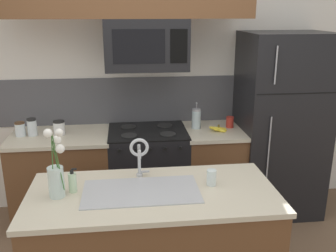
{
  "coord_description": "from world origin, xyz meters",
  "views": [
    {
      "loc": [
        -0.2,
        -2.56,
        2.05
      ],
      "look_at": [
        0.13,
        0.27,
        1.16
      ],
      "focal_mm": 40.0,
      "sensor_mm": 36.0,
      "label": 1
    }
  ],
  "objects_px": {
    "storage_jar_medium": "(32,127)",
    "flower_vase": "(56,175)",
    "microwave": "(146,44)",
    "refrigerator": "(279,125)",
    "storage_jar_short": "(59,128)",
    "french_press": "(196,119)",
    "dish_soap_bottle": "(73,182)",
    "stove_range": "(148,174)",
    "drinking_glass": "(211,178)",
    "coffee_tin": "(230,122)",
    "banana_bunch": "(219,129)",
    "sink_faucet": "(139,153)",
    "storage_jar_tall": "(20,129)"
  },
  "relations": [
    {
      "from": "refrigerator",
      "to": "storage_jar_tall",
      "type": "distance_m",
      "value": 2.54
    },
    {
      "from": "drinking_glass",
      "to": "dish_soap_bottle",
      "type": "bearing_deg",
      "value": 179.61
    },
    {
      "from": "refrigerator",
      "to": "french_press",
      "type": "height_order",
      "value": "refrigerator"
    },
    {
      "from": "banana_bunch",
      "to": "dish_soap_bottle",
      "type": "distance_m",
      "value": 1.69
    },
    {
      "from": "refrigerator",
      "to": "microwave",
      "type": "bearing_deg",
      "value": -178.26
    },
    {
      "from": "sink_faucet",
      "to": "storage_jar_medium",
      "type": "bearing_deg",
      "value": 132.13
    },
    {
      "from": "storage_jar_tall",
      "to": "dish_soap_bottle",
      "type": "relative_size",
      "value": 0.81
    },
    {
      "from": "microwave",
      "to": "refrigerator",
      "type": "bearing_deg",
      "value": 1.74
    },
    {
      "from": "french_press",
      "to": "dish_soap_bottle",
      "type": "bearing_deg",
      "value": -130.0
    },
    {
      "from": "stove_range",
      "to": "refrigerator",
      "type": "bearing_deg",
      "value": 0.85
    },
    {
      "from": "storage_jar_medium",
      "to": "banana_bunch",
      "type": "relative_size",
      "value": 0.88
    },
    {
      "from": "storage_jar_short",
      "to": "french_press",
      "type": "bearing_deg",
      "value": 1.9
    },
    {
      "from": "storage_jar_medium",
      "to": "dish_soap_bottle",
      "type": "bearing_deg",
      "value": -66.7
    },
    {
      "from": "storage_jar_medium",
      "to": "french_press",
      "type": "relative_size",
      "value": 0.62
    },
    {
      "from": "storage_jar_medium",
      "to": "stove_range",
      "type": "bearing_deg",
      "value": -0.79
    },
    {
      "from": "storage_jar_short",
      "to": "banana_bunch",
      "type": "height_order",
      "value": "storage_jar_short"
    },
    {
      "from": "coffee_tin",
      "to": "sink_faucet",
      "type": "xyz_separation_m",
      "value": [
        -0.96,
        -1.1,
        0.14
      ]
    },
    {
      "from": "stove_range",
      "to": "drinking_glass",
      "type": "distance_m",
      "value": 1.35
    },
    {
      "from": "stove_range",
      "to": "storage_jar_short",
      "type": "relative_size",
      "value": 6.88
    },
    {
      "from": "dish_soap_bottle",
      "to": "coffee_tin",
      "type": "bearing_deg",
      "value": 41.72
    },
    {
      "from": "refrigerator",
      "to": "stove_range",
      "type": "bearing_deg",
      "value": -179.15
    },
    {
      "from": "refrigerator",
      "to": "coffee_tin",
      "type": "height_order",
      "value": "refrigerator"
    },
    {
      "from": "drinking_glass",
      "to": "banana_bunch",
      "type": "bearing_deg",
      "value": 73.6
    },
    {
      "from": "flower_vase",
      "to": "storage_jar_short",
      "type": "bearing_deg",
      "value": 98.44
    },
    {
      "from": "refrigerator",
      "to": "storage_jar_short",
      "type": "distance_m",
      "value": 2.18
    },
    {
      "from": "storage_jar_medium",
      "to": "french_press",
      "type": "height_order",
      "value": "french_press"
    },
    {
      "from": "sink_faucet",
      "to": "storage_jar_tall",
      "type": "bearing_deg",
      "value": 135.2
    },
    {
      "from": "storage_jar_medium",
      "to": "flower_vase",
      "type": "height_order",
      "value": "flower_vase"
    },
    {
      "from": "french_press",
      "to": "coffee_tin",
      "type": "bearing_deg",
      "value": -1.67
    },
    {
      "from": "microwave",
      "to": "banana_bunch",
      "type": "height_order",
      "value": "microwave"
    },
    {
      "from": "microwave",
      "to": "sink_faucet",
      "type": "xyz_separation_m",
      "value": [
        -0.12,
        -1.03,
        -0.64
      ]
    },
    {
      "from": "microwave",
      "to": "french_press",
      "type": "relative_size",
      "value": 2.79
    },
    {
      "from": "storage_jar_short",
      "to": "french_press",
      "type": "xyz_separation_m",
      "value": [
        1.33,
        0.04,
        0.03
      ]
    },
    {
      "from": "storage_jar_tall",
      "to": "flower_vase",
      "type": "bearing_deg",
      "value": -66.73
    },
    {
      "from": "banana_bunch",
      "to": "microwave",
      "type": "bearing_deg",
      "value": 176.65
    },
    {
      "from": "stove_range",
      "to": "flower_vase",
      "type": "height_order",
      "value": "flower_vase"
    },
    {
      "from": "stove_range",
      "to": "drinking_glass",
      "type": "xyz_separation_m",
      "value": [
        0.36,
        -1.2,
        0.5
      ]
    },
    {
      "from": "microwave",
      "to": "refrigerator",
      "type": "relative_size",
      "value": 0.4
    },
    {
      "from": "microwave",
      "to": "coffee_tin",
      "type": "distance_m",
      "value": 1.15
    },
    {
      "from": "storage_jar_medium",
      "to": "storage_jar_short",
      "type": "height_order",
      "value": "storage_jar_medium"
    },
    {
      "from": "microwave",
      "to": "french_press",
      "type": "bearing_deg",
      "value": 9.38
    },
    {
      "from": "storage_jar_tall",
      "to": "drinking_glass",
      "type": "distance_m",
      "value": 1.97
    },
    {
      "from": "sink_faucet",
      "to": "flower_vase",
      "type": "xyz_separation_m",
      "value": [
        -0.53,
        -0.2,
        -0.05
      ]
    },
    {
      "from": "storage_jar_medium",
      "to": "sink_faucet",
      "type": "xyz_separation_m",
      "value": [
        0.96,
        -1.07,
        0.12
      ]
    },
    {
      "from": "french_press",
      "to": "flower_vase",
      "type": "distance_m",
      "value": 1.74
    },
    {
      "from": "stove_range",
      "to": "french_press",
      "type": "xyz_separation_m",
      "value": [
        0.49,
        0.06,
        0.55
      ]
    },
    {
      "from": "storage_jar_short",
      "to": "coffee_tin",
      "type": "distance_m",
      "value": 1.67
    },
    {
      "from": "banana_bunch",
      "to": "coffee_tin",
      "type": "bearing_deg",
      "value": 38.06
    },
    {
      "from": "storage_jar_short",
      "to": "banana_bunch",
      "type": "xyz_separation_m",
      "value": [
        1.53,
        -0.08,
        -0.04
      ]
    },
    {
      "from": "storage_jar_tall",
      "to": "drinking_glass",
      "type": "bearing_deg",
      "value": -38.15
    }
  ]
}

